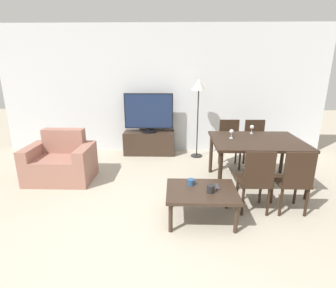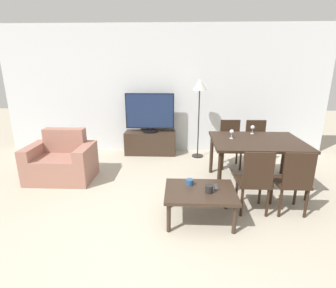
# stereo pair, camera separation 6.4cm
# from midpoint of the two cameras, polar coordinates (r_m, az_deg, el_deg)

# --- Properties ---
(ground_plane) EXTENTS (18.00, 18.00, 0.00)m
(ground_plane) POSITION_cam_midpoint_polar(r_m,az_deg,el_deg) (3.06, -5.01, -21.21)
(ground_plane) COLOR #B2A893
(wall_back) EXTENTS (7.02, 0.06, 2.70)m
(wall_back) POSITION_cam_midpoint_polar(r_m,az_deg,el_deg) (5.79, -1.59, 11.61)
(wall_back) COLOR silver
(wall_back) RESTS_ON ground_plane
(armchair) EXTENTS (1.06, 0.72, 0.83)m
(armchair) POSITION_cam_midpoint_polar(r_m,az_deg,el_deg) (4.78, -22.61, -3.79)
(armchair) COLOR #9E6B5B
(armchair) RESTS_ON ground_plane
(tv_stand) EXTENTS (1.08, 0.43, 0.49)m
(tv_stand) POSITION_cam_midpoint_polar(r_m,az_deg,el_deg) (5.74, -4.40, 0.27)
(tv_stand) COLOR #38281E
(tv_stand) RESTS_ON ground_plane
(tv) EXTENTS (1.03, 0.32, 0.82)m
(tv) POSITION_cam_midpoint_polar(r_m,az_deg,el_deg) (5.58, -4.55, 6.78)
(tv) COLOR black
(tv) RESTS_ON tv_stand
(coffee_table) EXTENTS (0.87, 0.66, 0.40)m
(coffee_table) POSITION_cam_midpoint_polar(r_m,az_deg,el_deg) (3.32, 6.77, -10.63)
(coffee_table) COLOR #38281E
(coffee_table) RESTS_ON ground_plane
(dining_table) EXTENTS (1.39, 1.09, 0.76)m
(dining_table) POSITION_cam_midpoint_polar(r_m,az_deg,el_deg) (4.33, 18.31, -0.08)
(dining_table) COLOR black
(dining_table) RESTS_ON ground_plane
(dining_chair_near) EXTENTS (0.40, 0.40, 0.88)m
(dining_chair_near) POSITION_cam_midpoint_polar(r_m,az_deg,el_deg) (3.55, 18.07, -7.14)
(dining_chair_near) COLOR black
(dining_chair_near) RESTS_ON ground_plane
(dining_chair_far) EXTENTS (0.40, 0.40, 0.88)m
(dining_chair_far) POSITION_cam_midpoint_polar(r_m,az_deg,el_deg) (5.24, 18.08, 0.56)
(dining_chair_far) COLOR black
(dining_chair_far) RESTS_ON ground_plane
(dining_chair_near_right) EXTENTS (0.40, 0.40, 0.88)m
(dining_chair_near_right) POSITION_cam_midpoint_polar(r_m,az_deg,el_deg) (3.72, 25.30, -6.88)
(dining_chair_near_right) COLOR black
(dining_chair_near_right) RESTS_ON ground_plane
(dining_chair_far_left) EXTENTS (0.40, 0.40, 0.88)m
(dining_chair_far_left) POSITION_cam_midpoint_polar(r_m,az_deg,el_deg) (5.12, 12.87, 0.62)
(dining_chair_far_left) COLOR black
(dining_chair_far_left) RESTS_ON ground_plane
(floor_lamp) EXTENTS (0.29, 0.29, 1.62)m
(floor_lamp) POSITION_cam_midpoint_polar(r_m,az_deg,el_deg) (5.35, 6.33, 11.36)
(floor_lamp) COLOR black
(floor_lamp) RESTS_ON ground_plane
(remote_primary) EXTENTS (0.04, 0.15, 0.02)m
(remote_primary) POSITION_cam_midpoint_polar(r_m,az_deg,el_deg) (3.38, 10.17, -9.13)
(remote_primary) COLOR #38383D
(remote_primary) RESTS_ON coffee_table
(cup_white_near) EXTENTS (0.09, 0.09, 0.08)m
(cup_white_near) POSITION_cam_midpoint_polar(r_m,az_deg,el_deg) (3.40, 4.47, -8.25)
(cup_white_near) COLOR navy
(cup_white_near) RESTS_ON coffee_table
(cup_colored_far) EXTENTS (0.09, 0.09, 0.09)m
(cup_colored_far) POSITION_cam_midpoint_polar(r_m,az_deg,el_deg) (3.23, 8.68, -9.61)
(cup_colored_far) COLOR black
(cup_colored_far) RESTS_ON coffee_table
(wine_glass_left) EXTENTS (0.07, 0.07, 0.15)m
(wine_glass_left) POSITION_cam_midpoint_polar(r_m,az_deg,el_deg) (4.66, 17.43, 3.43)
(wine_glass_left) COLOR silver
(wine_glass_left) RESTS_ON dining_table
(wine_glass_center) EXTENTS (0.07, 0.07, 0.15)m
(wine_glass_center) POSITION_cam_midpoint_polar(r_m,az_deg,el_deg) (4.26, 13.25, 2.55)
(wine_glass_center) COLOR silver
(wine_glass_center) RESTS_ON dining_table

